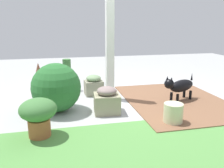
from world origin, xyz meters
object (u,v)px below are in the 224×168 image
object	(u,v)px
porch_pillar	(110,47)
terracotta_pot_spiky	(39,78)
ceramic_urn	(173,113)
terracotta_pot_tall	(67,79)
stone_planter_mid	(107,101)
terracotta_pot_broad	(38,114)
stone_planter_nearest	(94,85)
dog	(180,86)
round_shrub	(56,88)

from	to	relation	value
porch_pillar	terracotta_pot_spiky	xyz separation A→B (m)	(1.36, -0.79, -0.70)
porch_pillar	ceramic_urn	xyz separation A→B (m)	(-0.66, 1.33, -0.85)
porch_pillar	terracotta_pot_tall	bearing A→B (deg)	-47.06
stone_planter_mid	terracotta_pot_tall	world-z (taller)	terracotta_pot_tall
ceramic_urn	terracotta_pot_broad	bearing A→B (deg)	0.21
stone_planter_nearest	stone_planter_mid	xyz separation A→B (m)	(-0.06, 1.05, 0.01)
terracotta_pot_spiky	ceramic_urn	bearing A→B (deg)	133.62
terracotta_pot_broad	ceramic_urn	size ratio (longest dim) A/B	1.71
dog	ceramic_urn	xyz separation A→B (m)	(0.57, 0.88, -0.15)
terracotta_pot_broad	dog	distance (m)	2.62
terracotta_pot_broad	porch_pillar	bearing A→B (deg)	-132.54
stone_planter_mid	terracotta_pot_spiky	world-z (taller)	terracotta_pot_spiky
round_shrub	dog	bearing A→B (deg)	179.97
round_shrub	dog	distance (m)	2.23
porch_pillar	terracotta_pot_broad	size ratio (longest dim) A/B	3.90
round_shrub	dog	xyz separation A→B (m)	(-2.23, 0.00, -0.10)
stone_planter_mid	ceramic_urn	world-z (taller)	stone_planter_mid
stone_planter_mid	terracotta_pot_tall	distance (m)	1.63
porch_pillar	terracotta_pot_tall	distance (m)	1.36
round_shrub	terracotta_pot_tall	world-z (taller)	round_shrub
round_shrub	terracotta_pot_spiky	world-z (taller)	round_shrub
stone_planter_mid	terracotta_pot_tall	size ratio (longest dim) A/B	0.65
round_shrub	ceramic_urn	world-z (taller)	round_shrub
dog	terracotta_pot_broad	bearing A→B (deg)	19.90
porch_pillar	dog	world-z (taller)	porch_pillar
porch_pillar	terracotta_pot_spiky	size ratio (longest dim) A/B	3.16
stone_planter_nearest	dog	distance (m)	1.70
porch_pillar	stone_planter_mid	xyz separation A→B (m)	(0.20, 0.70, -0.80)
terracotta_pot_spiky	porch_pillar	bearing A→B (deg)	149.95
stone_planter_mid	terracotta_pot_broad	world-z (taller)	terracotta_pot_broad
stone_planter_nearest	round_shrub	bearing A→B (deg)	47.38
stone_planter_mid	terracotta_pot_broad	distance (m)	1.21
round_shrub	terracotta_pot_tall	size ratio (longest dim) A/B	1.19
terracotta_pot_tall	dog	xyz separation A→B (m)	(-2.00, 1.28, 0.06)
terracotta_pot_tall	stone_planter_mid	bearing A→B (deg)	110.29
terracotta_pot_tall	dog	world-z (taller)	terracotta_pot_tall
terracotta_pot_tall	terracotta_pot_spiky	world-z (taller)	terracotta_pot_tall
round_shrub	terracotta_pot_spiky	xyz separation A→B (m)	(0.36, -1.23, -0.10)
porch_pillar	round_shrub	xyz separation A→B (m)	(1.00, 0.45, -0.60)
porch_pillar	stone_planter_nearest	distance (m)	0.92
terracotta_pot_tall	ceramic_urn	distance (m)	2.59
ceramic_urn	terracotta_pot_tall	bearing A→B (deg)	-56.50
porch_pillar	dog	bearing A→B (deg)	159.97
terracotta_pot_broad	stone_planter_nearest	bearing A→B (deg)	-119.73
porch_pillar	stone_planter_mid	bearing A→B (deg)	73.67
terracotta_pot_spiky	terracotta_pot_broad	bearing A→B (deg)	93.49
stone_planter_nearest	terracotta_pot_spiky	xyz separation A→B (m)	(1.10, -0.43, 0.10)
porch_pillar	stone_planter_nearest	bearing A→B (deg)	-53.54
terracotta_pot_broad	terracotta_pot_spiky	bearing A→B (deg)	-86.51
stone_planter_nearest	terracotta_pot_spiky	size ratio (longest dim) A/B	0.65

